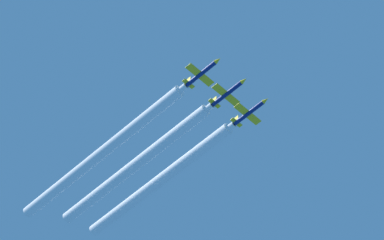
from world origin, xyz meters
TOP-DOWN VIEW (x-y plane):
  - jet_far_left at (-8.71, -0.17)m, footprint 8.54×12.44m
  - jet_inner_left at (0.16, 0.42)m, footprint 8.54×12.44m
  - jet_center at (9.39, 0.10)m, footprint 8.54×12.44m
  - smoke_trail_far_left at (-8.71, -33.55)m, footprint 3.19×55.43m
  - smoke_trail_inner_left at (0.16, -33.90)m, footprint 3.19×57.31m
  - smoke_trail_center at (9.39, -37.18)m, footprint 3.19×63.23m

SIDE VIEW (x-z plane):
  - smoke_trail_inner_left at x=0.16m, z-range 229.54..232.74m
  - jet_inner_left at x=0.16m, z-range 229.67..232.66m
  - smoke_trail_center at x=9.39m, z-range 229.58..232.77m
  - jet_center at x=9.39m, z-range 229.71..232.70m
  - smoke_trail_far_left at x=-8.71m, z-range 229.99..233.18m
  - jet_far_left at x=-8.71m, z-range 230.12..233.11m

